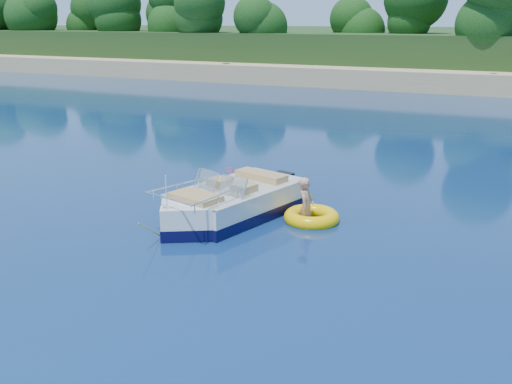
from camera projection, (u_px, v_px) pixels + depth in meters
ground at (275, 303)px, 10.85m from camera, size 160.00×160.00×0.00m
shoreline at (495, 57)px, 65.73m from camera, size 170.00×59.00×6.00m
treeline at (484, 14)px, 44.70m from camera, size 150.00×7.12×8.19m
motorboat at (228, 206)px, 15.34m from camera, size 2.92×5.53×1.88m
tow_tube at (312, 217)px, 15.24m from camera, size 1.67×1.67×0.40m
boy at (306, 221)px, 15.25m from camera, size 0.46×0.90×1.72m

